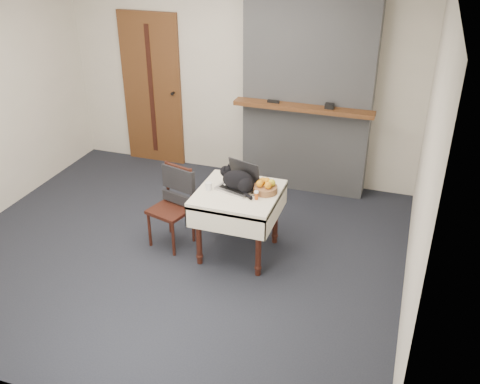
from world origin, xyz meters
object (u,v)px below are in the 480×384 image
at_px(side_table, 238,202).
at_px(cream_jar, 209,186).
at_px(fruit_basket, 265,187).
at_px(chair, 175,195).
at_px(laptop, 239,181).
at_px(door, 152,90).
at_px(pill_bottle, 256,195).
at_px(cat, 239,181).

bearing_deg(side_table, cream_jar, -168.70).
xyz_separation_m(fruit_basket, chair, (-0.94, -0.05, -0.22)).
relative_size(side_table, laptop, 1.87).
relative_size(door, pill_bottle, 23.98).
bearing_deg(laptop, fruit_basket, 13.99).
bearing_deg(door, laptop, -43.88).
xyz_separation_m(cream_jar, chair, (-0.40, 0.08, -0.20)).
height_order(laptop, chair, laptop).
height_order(cat, pill_bottle, cat).
bearing_deg(cream_jar, chair, 169.24).
bearing_deg(pill_bottle, fruit_basket, 76.09).
xyz_separation_m(cat, chair, (-0.68, -0.02, -0.26)).
height_order(fruit_basket, chair, chair).
distance_m(side_table, fruit_basket, 0.31).
bearing_deg(cat, chair, -157.76).
xyz_separation_m(side_table, fruit_basket, (0.25, 0.07, 0.17)).
distance_m(cat, fruit_basket, 0.26).
bearing_deg(door, pill_bottle, -43.27).
height_order(side_table, chair, chair).
xyz_separation_m(pill_bottle, fruit_basket, (0.04, 0.16, 0.01)).
distance_m(laptop, chair, 0.71).
xyz_separation_m(side_table, laptop, (-0.02, 0.09, 0.18)).
xyz_separation_m(side_table, pill_bottle, (0.21, -0.09, 0.16)).
bearing_deg(fruit_basket, chair, -176.99).
bearing_deg(door, cream_jar, -50.65).
bearing_deg(laptop, pill_bottle, -20.62).
height_order(side_table, cat, cat).
distance_m(pill_bottle, chair, 0.93).
height_order(cream_jar, fruit_basket, fruit_basket).
bearing_deg(door, fruit_basket, -40.17).
xyz_separation_m(door, cat, (1.81, -1.78, -0.20)).
height_order(door, laptop, door).
xyz_separation_m(door, side_table, (1.81, -1.81, -0.41)).
xyz_separation_m(side_table, chair, (-0.68, 0.02, -0.05)).
bearing_deg(chair, cat, 16.89).
bearing_deg(side_table, fruit_basket, 15.46).
relative_size(cat, cream_jar, 5.51).
bearing_deg(fruit_basket, laptop, 176.65).
height_order(cream_jar, chair, chair).
height_order(door, chair, door).
distance_m(door, fruit_basket, 2.71).
bearing_deg(cream_jar, laptop, 28.17).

